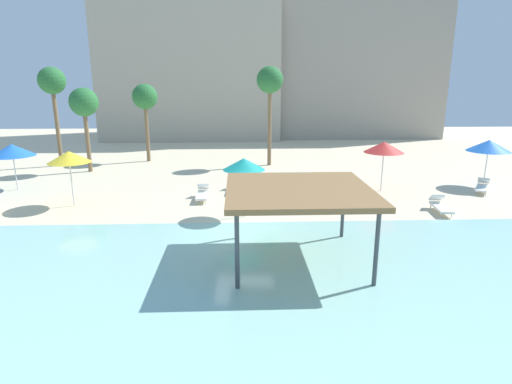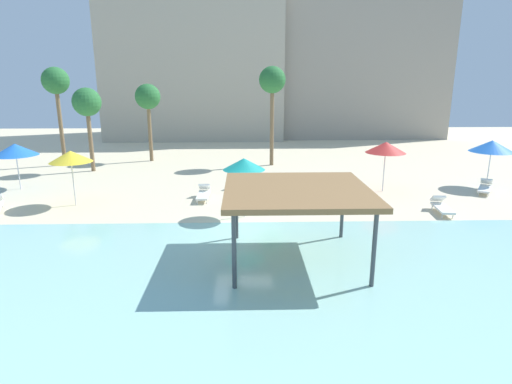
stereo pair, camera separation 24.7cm
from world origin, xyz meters
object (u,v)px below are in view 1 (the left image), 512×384
at_px(shade_pavilion, 299,192).
at_px(palm_tree_1, 84,104).
at_px(lounge_chair_5, 482,186).
at_px(palm_tree_2, 52,83).
at_px(beach_umbrella_blue_4, 489,146).
at_px(lounge_chair_3, 306,188).
at_px(beach_umbrella_yellow_3, 69,157).
at_px(lounge_chair_4, 203,193).
at_px(beach_umbrella_blue_0, 12,150).
at_px(lounge_chair_2, 440,205).
at_px(beach_umbrella_red_1, 384,147).
at_px(palm_tree_0, 270,83).
at_px(beach_umbrella_teal_2, 244,164).
at_px(palm_tree_3, 145,98).
at_px(lounge_chair_6, 236,186).

distance_m(shade_pavilion, palm_tree_1, 19.85).
relative_size(lounge_chair_5, palm_tree_2, 0.27).
xyz_separation_m(beach_umbrella_blue_4, lounge_chair_3, (-10.85, -1.18, -2.12)).
distance_m(beach_umbrella_yellow_3, lounge_chair_4, 6.82).
height_order(beach_umbrella_blue_0, lounge_chair_2, beach_umbrella_blue_0).
relative_size(lounge_chair_4, palm_tree_1, 0.34).
xyz_separation_m(beach_umbrella_red_1, palm_tree_0, (-5.85, 7.85, 3.44)).
distance_m(beach_umbrella_teal_2, lounge_chair_2, 9.68).
distance_m(beach_umbrella_blue_0, lounge_chair_5, 26.70).
relative_size(beach_umbrella_red_1, lounge_chair_5, 1.48).
distance_m(lounge_chair_2, palm_tree_3, 22.16).
bearing_deg(lounge_chair_5, lounge_chair_6, -59.12).
bearing_deg(beach_umbrella_blue_4, beach_umbrella_teal_2, -160.15).
relative_size(beach_umbrella_yellow_3, palm_tree_0, 0.39).
height_order(lounge_chair_2, palm_tree_3, palm_tree_3).
bearing_deg(beach_umbrella_red_1, palm_tree_2, 158.74).
relative_size(shade_pavilion, lounge_chair_2, 2.51).
height_order(beach_umbrella_blue_4, palm_tree_2, palm_tree_2).
bearing_deg(palm_tree_0, palm_tree_2, 178.45).
relative_size(beach_umbrella_blue_0, lounge_chair_4, 1.39).
distance_m(palm_tree_0, palm_tree_3, 9.59).
distance_m(beach_umbrella_yellow_3, lounge_chair_3, 12.38).
xyz_separation_m(beach_umbrella_red_1, palm_tree_3, (-15.16, 9.83, 2.28)).
relative_size(beach_umbrella_yellow_3, lounge_chair_3, 1.42).
xyz_separation_m(beach_umbrella_yellow_3, palm_tree_1, (-1.96, 8.37, 2.10)).
distance_m(lounge_chair_2, lounge_chair_4, 11.90).
distance_m(lounge_chair_3, lounge_chair_5, 10.07).
xyz_separation_m(beach_umbrella_blue_0, beach_umbrella_teal_2, (13.03, -5.53, 0.17)).
bearing_deg(lounge_chair_4, beach_umbrella_red_1, 98.33).
xyz_separation_m(shade_pavilion, lounge_chair_5, (11.77, 8.87, -2.15)).
distance_m(beach_umbrella_blue_0, palm_tree_3, 10.76).
bearing_deg(lounge_chair_4, beach_umbrella_blue_0, -102.22).
height_order(beach_umbrella_teal_2, lounge_chair_5, beach_umbrella_teal_2).
relative_size(lounge_chair_6, palm_tree_2, 0.27).
distance_m(shade_pavilion, palm_tree_2, 23.49).
relative_size(lounge_chair_5, palm_tree_0, 0.27).
bearing_deg(lounge_chair_4, palm_tree_0, 156.03).
distance_m(shade_pavilion, lounge_chair_2, 9.54).
distance_m(lounge_chair_5, palm_tree_3, 23.66).
height_order(lounge_chair_5, palm_tree_2, palm_tree_2).
xyz_separation_m(beach_umbrella_blue_4, lounge_chair_2, (-4.91, -4.80, -2.12)).
relative_size(lounge_chair_2, lounge_chair_4, 1.03).
bearing_deg(palm_tree_2, beach_umbrella_red_1, -21.26).
distance_m(beach_umbrella_teal_2, palm_tree_3, 16.17).
distance_m(beach_umbrella_blue_0, lounge_chair_4, 11.32).
bearing_deg(lounge_chair_3, palm_tree_1, -106.10).
distance_m(beach_umbrella_yellow_3, lounge_chair_2, 18.20).
bearing_deg(palm_tree_3, beach_umbrella_blue_4, -22.82).
bearing_deg(lounge_chair_6, palm_tree_1, -117.86).
bearing_deg(beach_umbrella_blue_4, lounge_chair_2, -135.68).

